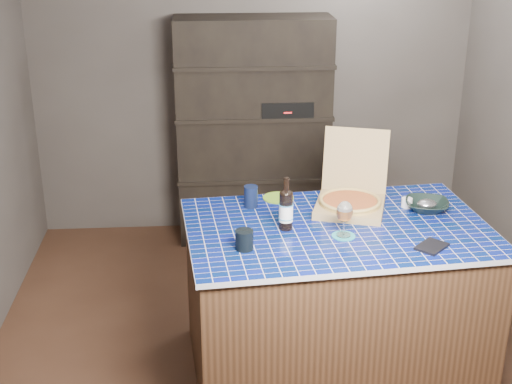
{
  "coord_description": "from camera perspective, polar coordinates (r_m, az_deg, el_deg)",
  "views": [
    {
      "loc": [
        -0.36,
        -3.89,
        2.57
      ],
      "look_at": [
        -0.09,
        0.0,
        1.0
      ],
      "focal_mm": 50.0,
      "sensor_mm": 36.0,
      "label": 1
    }
  ],
  "objects": [
    {
      "name": "white_jar",
      "position": [
        4.29,
        11.97,
        -0.84
      ],
      "size": [
        0.06,
        0.06,
        0.05
      ],
      "primitive_type": "cylinder",
      "color": "silver",
      "rests_on": "kitchen_island"
    },
    {
      "name": "tumbler",
      "position": [
        3.68,
        -0.94,
        -3.85
      ],
      "size": [
        0.09,
        0.09,
        0.11
      ],
      "primitive_type": "cylinder",
      "color": "black",
      "rests_on": "kitchen_island"
    },
    {
      "name": "pizza_box",
      "position": [
        4.2,
        7.57,
        -0.58
      ],
      "size": [
        0.51,
        0.56,
        0.42
      ],
      "rotation": [
        0.0,
        0.0,
        -0.3
      ],
      "color": "tan",
      "rests_on": "kitchen_island"
    },
    {
      "name": "teal_trivet",
      "position": [
        3.87,
        7.01,
        -3.51
      ],
      "size": [
        0.13,
        0.13,
        0.01
      ],
      "primitive_type": "cylinder",
      "color": "teal",
      "rests_on": "kitchen_island"
    },
    {
      "name": "room",
      "position": [
        4.12,
        1.19,
        3.24
      ],
      "size": [
        3.5,
        3.5,
        3.5
      ],
      "color": "#523423",
      "rests_on": "ground"
    },
    {
      "name": "wine_glass",
      "position": [
        3.81,
        7.11,
        -1.64
      ],
      "size": [
        0.09,
        0.09,
        0.2
      ],
      "color": "white",
      "rests_on": "teal_trivet"
    },
    {
      "name": "foil_contents",
      "position": [
        4.26,
        13.52,
        -0.94
      ],
      "size": [
        0.12,
        0.1,
        0.05
      ],
      "primitive_type": "ellipsoid",
      "color": "#A5A8B0",
      "rests_on": "bowl"
    },
    {
      "name": "dvd_case",
      "position": [
        3.82,
        13.88,
        -4.26
      ],
      "size": [
        0.21,
        0.21,
        0.01
      ],
      "primitive_type": "cube",
      "rotation": [
        0.0,
        0.0,
        -0.79
      ],
      "color": "black",
      "rests_on": "kitchen_island"
    },
    {
      "name": "green_trivet",
      "position": [
        4.33,
        1.8,
        -0.46
      ],
      "size": [
        0.19,
        0.19,
        0.01
      ],
      "primitive_type": "cylinder",
      "color": "#6DA323",
      "rests_on": "kitchen_island"
    },
    {
      "name": "mead_bottle",
      "position": [
        3.88,
        2.42,
        -1.37
      ],
      "size": [
        0.08,
        0.08,
        0.3
      ],
      "color": "black",
      "rests_on": "kitchen_island"
    },
    {
      "name": "shelving_unit",
      "position": [
        5.68,
        -0.18,
        4.87
      ],
      "size": [
        1.2,
        0.41,
        1.8
      ],
      "color": "black",
      "rests_on": "floor"
    },
    {
      "name": "navy_cup",
      "position": [
        4.19,
        -0.41,
        -0.36
      ],
      "size": [
        0.08,
        0.08,
        0.13
      ],
      "primitive_type": "cylinder",
      "color": "black",
      "rests_on": "kitchen_island"
    },
    {
      "name": "kitchen_island",
      "position": [
        4.2,
        6.3,
        -8.41
      ],
      "size": [
        1.76,
        1.21,
        0.92
      ],
      "rotation": [
        0.0,
        0.0,
        0.09
      ],
      "color": "#4C301D",
      "rests_on": "floor"
    },
    {
      "name": "bowl",
      "position": [
        4.27,
        13.51,
        -1.06
      ],
      "size": [
        0.3,
        0.3,
        0.06
      ],
      "primitive_type": "imported",
      "rotation": [
        0.0,
        0.0,
        -0.23
      ],
      "color": "black",
      "rests_on": "kitchen_island"
    }
  ]
}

